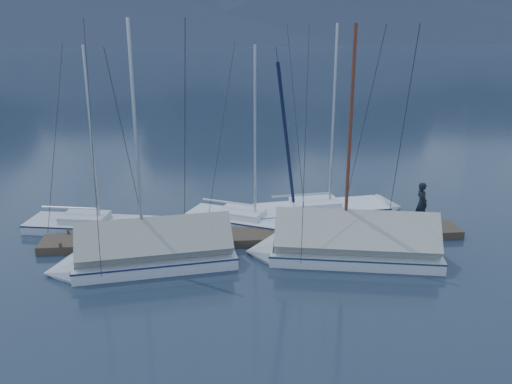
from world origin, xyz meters
The scene contains 9 objects.
ground centered at (0.00, 0.00, 0.00)m, with size 1000.00×1000.00×0.00m, color #152030.
dock centered at (0.00, 2.00, 0.11)m, with size 18.00×1.50×0.54m.
mooring_posts centered at (-0.50, 2.00, 0.35)m, with size 15.12×1.52×0.35m.
sailboat_open_left centered at (-6.45, 3.83, 0.16)m, with size 6.99×3.34×8.92m.
sailboat_open_mid centered at (0.54, 3.46, 0.16)m, with size 6.87×4.76×8.92m.
sailboat_open_right centered at (4.40, 4.98, 0.17)m, with size 7.63×3.26×9.84m.
sailboat_covered_near centered at (3.13, -0.14, 0.50)m, with size 8.00×3.90×9.99m.
sailboat_covered_far centered at (-4.66, -0.18, 0.49)m, with size 7.40×3.26×10.08m.
person centered at (7.45, 2.45, 1.30)m, with size 0.70×0.46×1.92m, color black.
Camera 1 is at (-2.10, -19.49, 9.09)m, focal length 38.00 mm.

